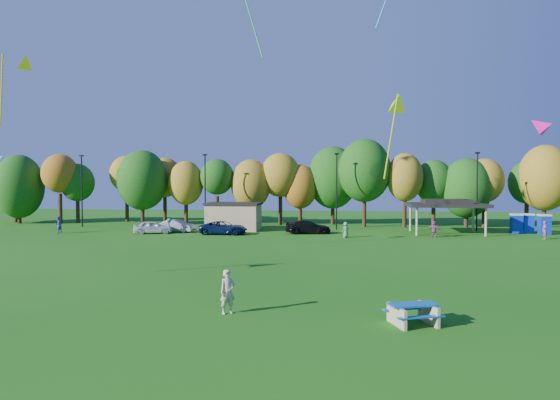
# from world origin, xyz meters

# --- Properties ---
(ground) EXTENTS (160.00, 160.00, 0.00)m
(ground) POSITION_xyz_m (0.00, 0.00, 0.00)
(ground) COLOR #19600F
(ground) RESTS_ON ground
(tree_line) EXTENTS (93.57, 10.55, 11.15)m
(tree_line) POSITION_xyz_m (-1.03, 45.51, 5.91)
(tree_line) COLOR black
(tree_line) RESTS_ON ground
(lamp_posts) EXTENTS (64.50, 0.25, 9.09)m
(lamp_posts) POSITION_xyz_m (2.00, 40.00, 4.90)
(lamp_posts) COLOR black
(lamp_posts) RESTS_ON ground
(utility_building) EXTENTS (6.30, 4.30, 3.25)m
(utility_building) POSITION_xyz_m (-10.00, 38.00, 1.64)
(utility_building) COLOR tan
(utility_building) RESTS_ON ground
(pavilion) EXTENTS (8.20, 6.20, 3.77)m
(pavilion) POSITION_xyz_m (14.00, 37.00, 3.23)
(pavilion) COLOR tan
(pavilion) RESTS_ON ground
(porta_potties) EXTENTS (3.75, 2.35, 2.18)m
(porta_potties) POSITION_xyz_m (23.03, 38.01, 1.10)
(porta_potties) COLOR #0D2BB0
(porta_potties) RESTS_ON ground
(picnic_table) EXTENTS (2.34, 2.14, 0.83)m
(picnic_table) POSITION_xyz_m (5.38, 0.58, 0.48)
(picnic_table) COLOR tan
(picnic_table) RESTS_ON ground
(kite_flyer) EXTENTS (0.82, 0.77, 1.88)m
(kite_flyer) POSITION_xyz_m (-2.24, 1.30, 0.94)
(kite_flyer) COLOR beige
(kite_flyer) RESTS_ON ground
(car_a) EXTENTS (4.52, 2.85, 1.43)m
(car_a) POSITION_xyz_m (-17.94, 33.05, 0.72)
(car_a) COLOR silver
(car_a) RESTS_ON ground
(car_b) EXTENTS (4.38, 2.17, 1.38)m
(car_b) POSITION_xyz_m (-15.91, 35.09, 0.69)
(car_b) COLOR #9A999E
(car_b) RESTS_ON ground
(car_c) EXTENTS (5.19, 2.46, 1.43)m
(car_c) POSITION_xyz_m (-10.08, 33.17, 0.72)
(car_c) COLOR #0B1B45
(car_c) RESTS_ON ground
(car_d) EXTENTS (5.30, 2.87, 1.46)m
(car_d) POSITION_xyz_m (-1.08, 35.11, 0.73)
(car_d) COLOR black
(car_d) RESTS_ON ground
(far_person_0) EXTENTS (0.44, 0.67, 1.83)m
(far_person_0) POSITION_xyz_m (22.51, 32.51, 0.91)
(far_person_0) COLOR #974784
(far_person_0) RESTS_ON ground
(far_person_1) EXTENTS (1.57, 1.38, 1.72)m
(far_person_1) POSITION_xyz_m (12.03, 33.11, 0.86)
(far_person_1) COLOR #A04292
(far_person_1) RESTS_ON ground
(far_person_2) EXTENTS (1.00, 1.24, 1.68)m
(far_person_2) POSITION_xyz_m (-16.16, 33.19, 0.84)
(far_person_2) COLOR #475F9C
(far_person_2) RESTS_ON ground
(far_person_3) EXTENTS (0.87, 1.03, 1.86)m
(far_person_3) POSITION_xyz_m (-28.54, 32.14, 0.93)
(far_person_3) COLOR #5553B8
(far_person_3) RESTS_ON ground
(far_person_4) EXTENTS (0.93, 0.87, 1.59)m
(far_person_4) POSITION_xyz_m (3.01, 31.66, 0.80)
(far_person_4) COLOR #6A9264
(far_person_4) RESTS_ON ground
(kite_1) EXTENTS (2.68, 2.74, 5.41)m
(kite_1) POSITION_xyz_m (-19.69, 13.58, 14.11)
(kite_1) COLOR yellow
(kite_9) EXTENTS (1.73, 3.27, 5.44)m
(kite_9) POSITION_xyz_m (5.88, 11.31, 10.38)
(kite_9) COLOR #CFED18
(kite_13) EXTENTS (1.34, 1.23, 1.08)m
(kite_13) POSITION_xyz_m (10.80, 2.93, 8.01)
(kite_13) COLOR #EB0D90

